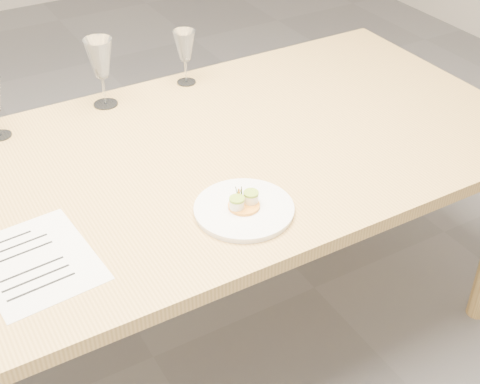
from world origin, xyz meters
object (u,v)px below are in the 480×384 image
dining_table (135,195)px  recipe_sheet (36,261)px  wine_glass_3 (185,47)px  dinner_plate (244,208)px  wine_glass_2 (100,60)px

dining_table → recipe_sheet: bearing=-146.4°
dining_table → wine_glass_3: 0.60m
dinner_plate → wine_glass_2: 0.73m
dinner_plate → recipe_sheet: 0.51m
dinner_plate → wine_glass_2: (-0.10, 0.71, 0.14)m
wine_glass_2 → dining_table: bearing=-101.1°
recipe_sheet → wine_glass_3: wine_glass_3 is taller
recipe_sheet → dinner_plate: bearing=-13.5°
dining_table → dinner_plate: bearing=-58.9°
dinner_plate → wine_glass_3: size_ratio=1.37×
recipe_sheet → dining_table: bearing=28.9°
dining_table → wine_glass_2: wine_glass_2 is taller
wine_glass_3 → wine_glass_2: bearing=-178.2°
dinner_plate → recipe_sheet: dinner_plate is taller
dining_table → wine_glass_2: bearing=78.9°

